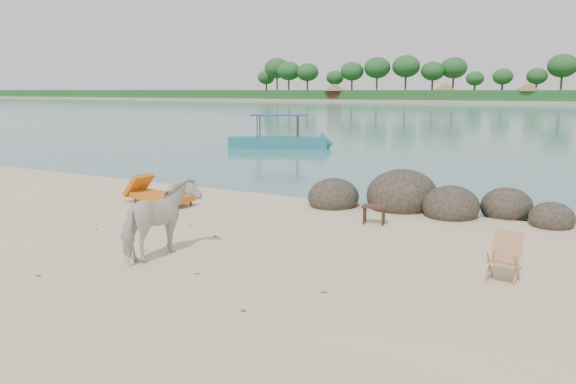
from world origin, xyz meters
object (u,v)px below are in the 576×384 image
Objects in this scene: boulders at (419,201)px; side_table at (374,216)px; deck_chair at (504,259)px; boat_near at (278,120)px; lounge_chair at (162,193)px; cow at (161,221)px.

side_table is (-0.44, -2.15, -0.04)m from boulders.
side_table is 4.28m from deck_chair.
side_table is at bearing -77.58° from boat_near.
boulders is 2.91× the size of lounge_chair.
cow is 2.13× the size of deck_chair.
deck_chair is (2.87, -4.87, 0.14)m from boulders.
lounge_chair is 9.43m from deck_chair.
boat_near is at bearing 115.36° from side_table.
cow reaches higher than side_table.
boat_near is at bearing 137.91° from deck_chair.
boat_near reaches higher than lounge_chair.
lounge_chair is 16.58m from boat_near.
side_table is at bearing 8.84° from lounge_chair.
boat_near reaches higher than boulders.
deck_chair is at bearing -167.21° from cow.
boulders is at bearing 26.26° from lounge_chair.
boat_near is (-11.86, 12.74, 1.24)m from boulders.
boat_near is at bearing -69.33° from cow.
side_table is 5.95m from lounge_chair.
lounge_chair is at bearing 175.70° from deck_chair.
boulders is at bearing -118.12° from cow.
cow is at bearing -114.13° from boulders.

